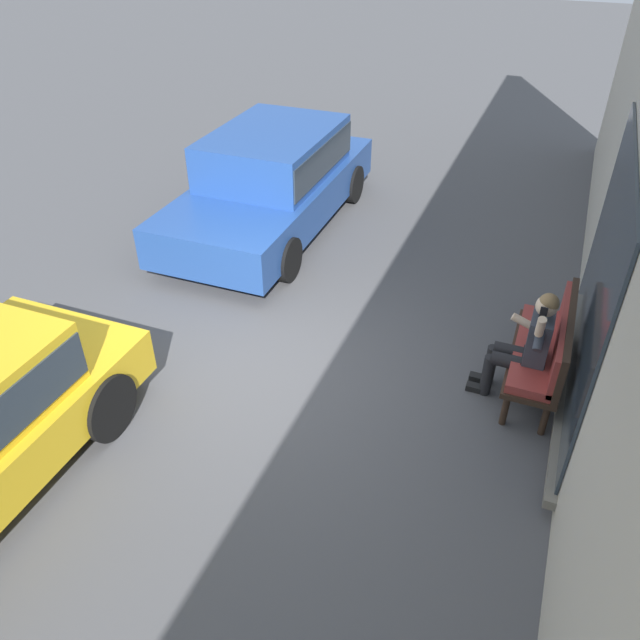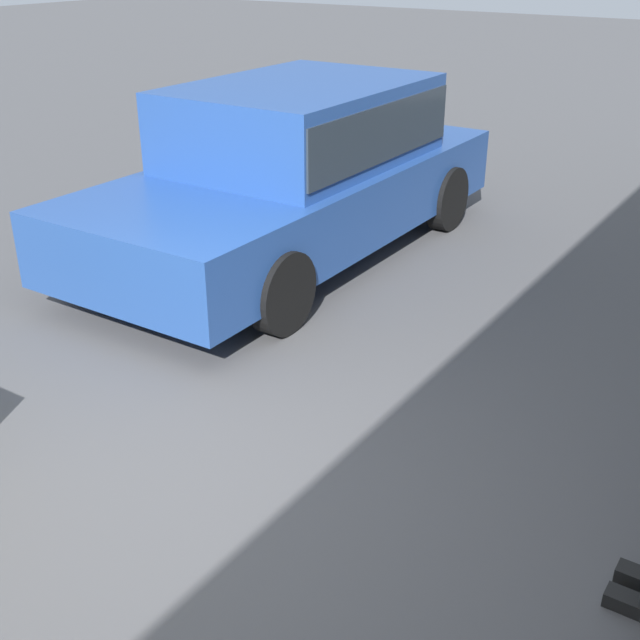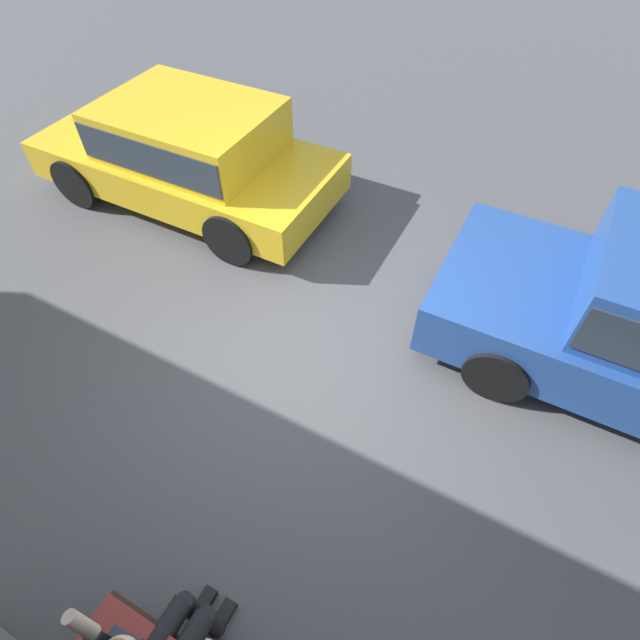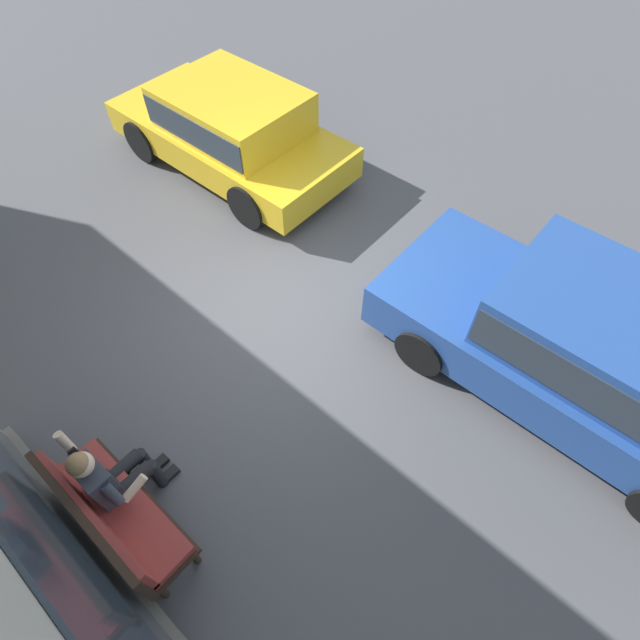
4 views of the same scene
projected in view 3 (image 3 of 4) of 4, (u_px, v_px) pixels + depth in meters
ground_plane at (295, 365)px, 5.27m from camera, size 60.00×60.00×0.00m
parked_car_mid at (188, 149)px, 6.63m from camera, size 4.13×1.96×1.39m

